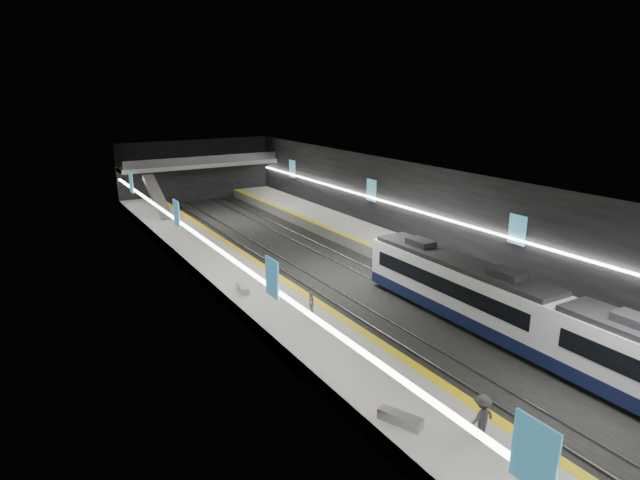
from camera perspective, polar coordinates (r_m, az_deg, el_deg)
ground at (r=42.08m, az=2.45°, el=-4.20°), size 70.00×70.00×0.00m
ceiling at (r=40.02m, az=2.59°, el=6.60°), size 20.00×70.00×0.04m
wall_left at (r=36.54m, az=-10.71°, el=-1.03°), size 0.04×70.00×8.00m
wall_right at (r=46.96m, az=12.78°, el=2.66°), size 0.04×70.00×8.00m
wall_back at (r=72.12m, az=-13.05°, el=7.22°), size 20.00×0.04×8.00m
platform_left at (r=38.55m, az=-6.95°, el=-5.46°), size 5.00×70.00×1.00m
tile_surface_left at (r=38.37m, az=-6.98°, el=-4.75°), size 5.00×70.00×0.02m
tactile_strip_left at (r=39.24m, az=-4.04°, el=-4.17°), size 0.60×70.00×0.02m
platform_right at (r=46.25m, az=10.26°, el=-1.91°), size 5.00×70.00×1.00m
tile_surface_right at (r=46.10m, az=10.29°, el=-1.31°), size 5.00×70.00×0.02m
tactile_strip_right at (r=44.73m, az=8.16°, el=-1.73°), size 0.60×70.00×0.02m
rails at (r=42.06m, az=2.45°, el=-4.13°), size 6.52×70.00×0.12m
train at (r=31.44m, az=24.26°, el=-8.61°), size 2.69×30.05×3.60m
ad_posters at (r=41.56m, az=1.77°, el=2.04°), size 19.94×53.50×2.20m
cove_light_left at (r=36.66m, az=-10.40°, el=-1.29°), size 0.25×68.60×0.12m
cove_light_right at (r=46.88m, az=12.59°, el=2.39°), size 0.25×68.60×0.12m
mezzanine_bridge at (r=70.02m, az=-12.56°, el=7.86°), size 20.00×3.00×1.50m
escalator at (r=61.75m, az=-16.98°, el=4.47°), size 1.20×7.50×3.92m
bench_left_near at (r=23.72m, az=8.54°, el=-18.34°), size 1.26×1.97×0.47m
bench_left_far at (r=37.24m, az=-8.23°, el=-5.10°), size 0.86×1.91×0.45m
bench_right_far at (r=48.36m, az=10.27°, el=-0.22°), size 0.65×1.87×0.45m
passenger_right_a at (r=34.08m, az=27.22°, el=-7.64°), size 0.60×0.75×1.80m
passenger_right_b at (r=37.57m, az=21.09°, el=-4.85°), size 0.98×1.04×1.69m
passenger_left_a at (r=32.86m, az=-0.95°, el=-6.83°), size 0.67×0.99×1.57m
passenger_left_b at (r=23.19m, az=16.86°, el=-17.65°), size 1.25×0.73×1.91m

